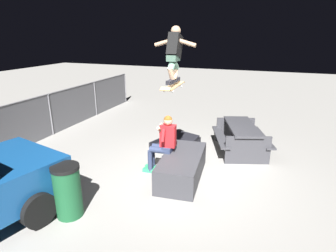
% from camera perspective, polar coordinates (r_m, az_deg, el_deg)
% --- Properties ---
extents(ground_plane, '(40.00, 40.00, 0.00)m').
position_cam_1_polar(ground_plane, '(6.40, 2.52, -10.28)').
color(ground_plane, gray).
extents(ledge_box_main, '(1.87, 1.00, 0.54)m').
position_cam_1_polar(ledge_box_main, '(6.24, 2.88, -8.28)').
color(ledge_box_main, '#38383D').
rests_on(ledge_box_main, ground).
extents(person_sitting_on_ledge, '(0.60, 0.77, 1.37)m').
position_cam_1_polar(person_sitting_on_ledge, '(6.27, -0.98, -3.07)').
color(person_sitting_on_ledge, '#2D3856').
rests_on(person_sitting_on_ledge, ground).
extents(skateboard, '(1.02, 0.21, 0.13)m').
position_cam_1_polar(skateboard, '(5.85, 1.06, 8.15)').
color(skateboard, '#AD8451').
extents(skater_airborne, '(0.62, 0.89, 1.12)m').
position_cam_1_polar(skater_airborne, '(5.82, 1.30, 14.91)').
color(skater_airborne, black).
extents(kicker_ramp, '(1.36, 1.27, 0.34)m').
position_cam_1_polar(kicker_ramp, '(8.07, 1.54, -3.52)').
color(kicker_ramp, black).
rests_on(kicker_ramp, ground).
extents(picnic_table_back, '(2.04, 1.82, 0.75)m').
position_cam_1_polar(picnic_table_back, '(7.74, 14.76, -1.62)').
color(picnic_table_back, '#38383D').
rests_on(picnic_table_back, ground).
extents(trash_bin, '(0.48, 0.48, 0.96)m').
position_cam_1_polar(trash_bin, '(5.24, -19.83, -12.38)').
color(trash_bin, '#19512D').
rests_on(trash_bin, ground).
extents(fence_back, '(12.05, 0.05, 1.33)m').
position_cam_1_polar(fence_back, '(8.66, -28.25, 0.32)').
color(fence_back, slate).
rests_on(fence_back, ground).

